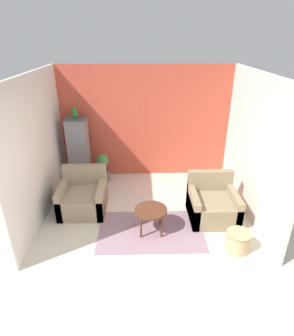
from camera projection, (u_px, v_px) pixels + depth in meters
The scene contains 12 objects.
ground_plane at pixel (150, 269), 4.23m from camera, with size 20.00×20.00×0.00m, color beige.
wall_back_accent at pixel (145, 123), 6.58m from camera, with size 4.03×0.06×2.62m.
wall_left at pixel (37, 150), 5.06m from camera, with size 0.06×3.21×2.62m.
wall_right at pixel (255, 148), 5.15m from camera, with size 0.06×3.21×2.62m.
area_rug at pixel (151, 231), 5.04m from camera, with size 1.86×1.19×0.01m.
coffee_table at pixel (151, 212), 4.86m from camera, with size 0.57×0.57×0.47m.
armchair_left at pixel (83, 198), 5.55m from camera, with size 0.87×0.87×0.83m.
armchair_right at pixel (212, 205), 5.31m from camera, with size 0.87×0.87×0.83m.
birdcage at pixel (79, 151), 6.43m from camera, with size 0.46×0.46×1.54m.
parrot at pixel (75, 113), 6.05m from camera, with size 0.11×0.20×0.24m.
potted_plant at pixel (103, 167), 6.59m from camera, with size 0.30×0.29×0.70m.
wicker_basket at pixel (238, 241), 4.53m from camera, with size 0.40×0.40×0.34m.
Camera 1 is at (-0.11, -3.15, 3.20)m, focal length 30.00 mm.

